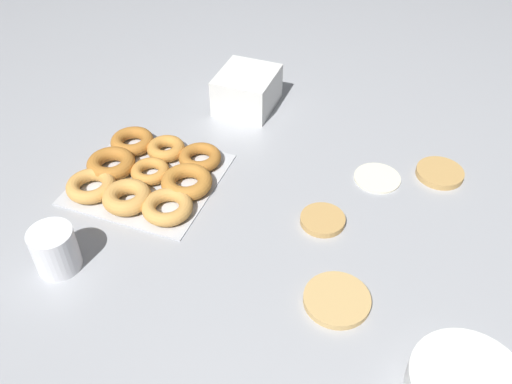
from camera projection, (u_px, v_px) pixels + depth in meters
ground_plane at (315, 220)px, 1.11m from camera, size 3.00×3.00×0.00m
pancake_0 at (337, 300)px, 0.95m from camera, size 0.12×0.12×0.01m
pancake_1 at (323, 219)px, 1.10m from camera, size 0.09×0.09×0.01m
pancake_2 at (377, 177)px, 1.20m from camera, size 0.10×0.10×0.01m
pancake_3 at (440, 173)px, 1.21m from camera, size 0.10×0.10×0.01m
donut_tray at (147, 174)px, 1.19m from camera, size 0.29×0.30×0.04m
container_stack at (247, 90)px, 1.40m from camera, size 0.16×0.14×0.10m
paper_cup at (55, 250)px, 0.99m from camera, size 0.08×0.08×0.09m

